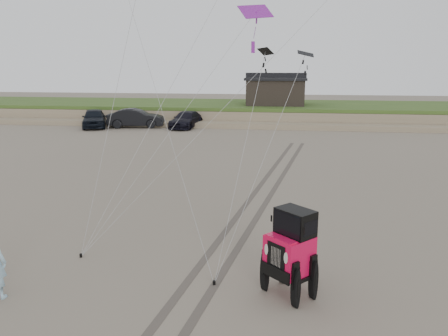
{
  "coord_description": "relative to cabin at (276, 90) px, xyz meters",
  "views": [
    {
      "loc": [
        3.02,
        -10.86,
        5.92
      ],
      "look_at": [
        1.1,
        3.0,
        2.6
      ],
      "focal_mm": 35.0,
      "sensor_mm": 36.0,
      "label": 1
    }
  ],
  "objects": [
    {
      "name": "ground",
      "position": [
        -2.0,
        -37.0,
        -3.24
      ],
      "size": [
        160.0,
        160.0,
        0.0
      ],
      "primitive_type": "plane",
      "color": "#6B6054",
      "rests_on": "ground"
    },
    {
      "name": "dune_ridge",
      "position": [
        -2.0,
        0.5,
        -2.42
      ],
      "size": [
        160.0,
        14.25,
        1.73
      ],
      "color": "#7A6B54",
      "rests_on": "ground"
    },
    {
      "name": "cabin",
      "position": [
        0.0,
        0.0,
        0.0
      ],
      "size": [
        6.4,
        5.4,
        3.35
      ],
      "color": "black",
      "rests_on": "dune_ridge"
    },
    {
      "name": "truck_a",
      "position": [
        -17.18,
        -7.93,
        -2.34
      ],
      "size": [
        3.9,
        5.65,
        1.79
      ],
      "primitive_type": "imported",
      "rotation": [
        0.0,
        0.0,
        0.38
      ],
      "color": "black",
      "rests_on": "ground"
    },
    {
      "name": "truck_b",
      "position": [
        -13.19,
        -7.36,
        -2.34
      ],
      "size": [
        5.69,
        2.82,
        1.79
      ],
      "primitive_type": "imported",
      "rotation": [
        0.0,
        0.0,
        1.75
      ],
      "color": "black",
      "rests_on": "ground"
    },
    {
      "name": "truck_c",
      "position": [
        -8.35,
        -6.84,
        -2.48
      ],
      "size": [
        2.76,
        5.47,
        1.52
      ],
      "primitive_type": "imported",
      "rotation": [
        0.0,
        0.0,
        -0.12
      ],
      "color": "black",
      "rests_on": "ground"
    },
    {
      "name": "jeep",
      "position": [
        1.26,
        -37.28,
        -2.3
      ],
      "size": [
        5.0,
        5.13,
        1.87
      ],
      "primitive_type": null,
      "rotation": [
        0.0,
        0.0,
        -0.75
      ],
      "color": "#E30B40",
      "rests_on": "ground"
    },
    {
      "name": "stake_main",
      "position": [
        -5.21,
        -35.86,
        -3.18
      ],
      "size": [
        0.08,
        0.08,
        0.12
      ],
      "primitive_type": "cylinder",
      "color": "black",
      "rests_on": "ground"
    },
    {
      "name": "stake_aux",
      "position": [
        -0.75,
        -37.03,
        -3.18
      ],
      "size": [
        0.08,
        0.08,
        0.12
      ],
      "primitive_type": "cylinder",
      "color": "black",
      "rests_on": "ground"
    },
    {
      "name": "tire_tracks",
      "position": [
        0.0,
        -29.0,
        -3.23
      ],
      "size": [
        5.22,
        29.74,
        0.01
      ],
      "color": "#4C443D",
      "rests_on": "ground"
    }
  ]
}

